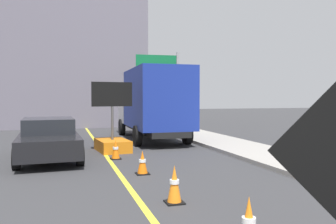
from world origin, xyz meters
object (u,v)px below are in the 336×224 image
object	(u,v)px
traffic_cone_mid_lane	(174,184)
traffic_cone_near_sign	(249,224)
pickup_car	(49,138)
box_truck	(153,103)
traffic_cone_far_lane	(142,163)
traffic_cone_curbside	(116,150)
highway_guide_sign	(166,77)
arrow_board_trailer	(112,139)

from	to	relation	value
traffic_cone_mid_lane	traffic_cone_near_sign	bearing A→B (deg)	-82.65
traffic_cone_near_sign	pickup_car	bearing A→B (deg)	109.24
box_truck	pickup_car	size ratio (longest dim) A/B	1.50
traffic_cone_near_sign	traffic_cone_far_lane	distance (m)	5.00
box_truck	traffic_cone_curbside	distance (m)	5.58
traffic_cone_far_lane	traffic_cone_mid_lane	bearing A→B (deg)	-89.16
highway_guide_sign	traffic_cone_near_sign	size ratio (longest dim) A/B	6.60
traffic_cone_near_sign	traffic_cone_far_lane	xyz separation A→B (m)	(-0.34, 4.99, -0.06)
arrow_board_trailer	traffic_cone_mid_lane	distance (m)	7.00
pickup_car	box_truck	bearing A→B (deg)	40.29
arrow_board_trailer	highway_guide_sign	size ratio (longest dim) A/B	0.54
arrow_board_trailer	traffic_cone_near_sign	distance (m)	9.32
traffic_cone_far_lane	traffic_cone_curbside	xyz separation A→B (m)	(-0.37, 2.50, 0.01)
arrow_board_trailer	pickup_car	distance (m)	2.55
traffic_cone_curbside	traffic_cone_mid_lane	bearing A→B (deg)	-85.48
traffic_cone_mid_lane	traffic_cone_curbside	xyz separation A→B (m)	(-0.41, 5.18, -0.05)
arrow_board_trailer	traffic_cone_curbside	world-z (taller)	arrow_board_trailer
traffic_cone_mid_lane	arrow_board_trailer	bearing A→B (deg)	92.22
traffic_cone_near_sign	highway_guide_sign	bearing A→B (deg)	77.07
traffic_cone_near_sign	traffic_cone_mid_lane	size ratio (longest dim) A/B	1.01
traffic_cone_near_sign	traffic_cone_curbside	world-z (taller)	traffic_cone_near_sign
box_truck	highway_guide_sign	distance (m)	5.22
traffic_cone_near_sign	traffic_cone_mid_lane	world-z (taller)	traffic_cone_near_sign
arrow_board_trailer	box_truck	size ratio (longest dim) A/B	0.37
highway_guide_sign	pickup_car	bearing A→B (deg)	-128.28
arrow_board_trailer	pickup_car	size ratio (longest dim) A/B	0.56
traffic_cone_far_lane	highway_guide_sign	bearing A→B (deg)	70.43
arrow_board_trailer	traffic_cone_far_lane	bearing A→B (deg)	-86.92
arrow_board_trailer	traffic_cone_curbside	xyz separation A→B (m)	(-0.14, -1.81, -0.16)
pickup_car	traffic_cone_near_sign	bearing A→B (deg)	-70.76
traffic_cone_far_lane	traffic_cone_curbside	world-z (taller)	traffic_cone_curbside
box_truck	traffic_cone_far_lane	distance (m)	7.71
arrow_board_trailer	box_truck	distance (m)	4.02
traffic_cone_mid_lane	traffic_cone_curbside	size ratio (longest dim) A/B	1.14
pickup_car	traffic_cone_curbside	distance (m)	2.33
arrow_board_trailer	traffic_cone_near_sign	bearing A→B (deg)	-86.50
box_truck	pickup_car	xyz separation A→B (m)	(-4.69, -3.98, -1.15)
highway_guide_sign	traffic_cone_far_lane	bearing A→B (deg)	-109.57
box_truck	traffic_cone_mid_lane	xyz separation A→B (m)	(-2.11, -9.92, -1.48)
pickup_car	traffic_cone_curbside	world-z (taller)	pickup_car
pickup_car	traffic_cone_curbside	size ratio (longest dim) A/B	7.25
traffic_cone_near_sign	traffic_cone_curbside	distance (m)	7.52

